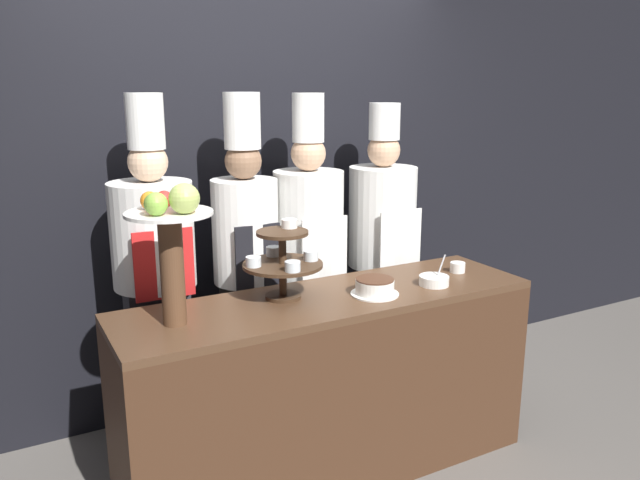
# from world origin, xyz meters

# --- Properties ---
(wall_back) EXTENTS (10.00, 0.06, 2.80)m
(wall_back) POSITION_xyz_m (0.00, 1.25, 1.40)
(wall_back) COLOR black
(wall_back) RESTS_ON ground_plane
(buffet_counter) EXTENTS (2.02, 0.56, 0.92)m
(buffet_counter) POSITION_xyz_m (0.00, 0.28, 0.46)
(buffet_counter) COLOR #422819
(buffet_counter) RESTS_ON ground_plane
(tiered_stand) EXTENTS (0.37, 0.37, 0.36)m
(tiered_stand) POSITION_xyz_m (-0.20, 0.37, 1.10)
(tiered_stand) COLOR #3D2819
(tiered_stand) RESTS_ON buffet_counter
(fruit_pedestal) EXTENTS (0.35, 0.35, 0.60)m
(fruit_pedestal) POSITION_xyz_m (-0.73, 0.27, 1.30)
(fruit_pedestal) COLOR brown
(fruit_pedestal) RESTS_ON buffet_counter
(cake_round) EXTENTS (0.23, 0.23, 0.08)m
(cake_round) POSITION_xyz_m (0.20, 0.20, 0.95)
(cake_round) COLOR white
(cake_round) RESTS_ON buffet_counter
(cup_white) EXTENTS (0.08, 0.08, 0.05)m
(cup_white) POSITION_xyz_m (0.78, 0.30, 0.94)
(cup_white) COLOR white
(cup_white) RESTS_ON buffet_counter
(serving_bowl_near) EXTENTS (0.15, 0.15, 0.15)m
(serving_bowl_near) POSITION_xyz_m (0.53, 0.18, 0.94)
(serving_bowl_near) COLOR white
(serving_bowl_near) RESTS_ON buffet_counter
(chef_left) EXTENTS (0.40, 0.40, 1.84)m
(chef_left) POSITION_xyz_m (-0.67, 0.86, 0.99)
(chef_left) COLOR #28282D
(chef_left) RESTS_ON ground_plane
(chef_center_left) EXTENTS (0.35, 0.35, 1.85)m
(chef_center_left) POSITION_xyz_m (-0.19, 0.86, 1.01)
(chef_center_left) COLOR #38332D
(chef_center_left) RESTS_ON ground_plane
(chef_center_right) EXTENTS (0.39, 0.39, 1.84)m
(chef_center_right) POSITION_xyz_m (0.19, 0.86, 0.99)
(chef_center_right) COLOR #28282D
(chef_center_right) RESTS_ON ground_plane
(chef_right) EXTENTS (0.40, 0.40, 1.78)m
(chef_right) POSITION_xyz_m (0.68, 0.86, 0.97)
(chef_right) COLOR black
(chef_right) RESTS_ON ground_plane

